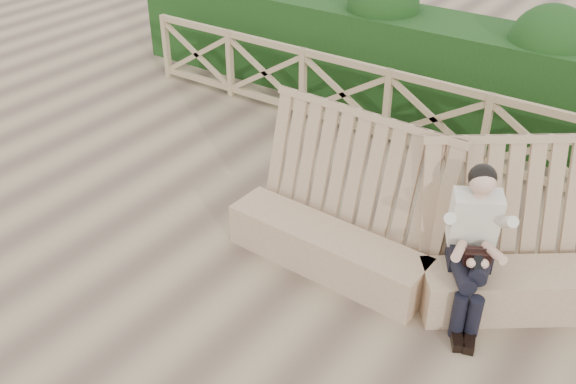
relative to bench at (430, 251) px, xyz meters
The scene contains 5 objects.
ground 1.53m from the bench, 139.58° to the right, with size 60.00×60.00×0.00m, color brown.
bench is the anchor object (origin of this frame).
woman 0.63m from the bench, 18.38° to the right, with size 0.71×0.99×1.55m.
guardrail 2.78m from the bench, 113.82° to the left, with size 10.10×0.09×1.10m.
hedge 3.92m from the bench, 106.70° to the left, with size 12.00×1.20×1.50m, color black.
Camera 1 is at (2.91, -4.06, 4.36)m, focal length 40.00 mm.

